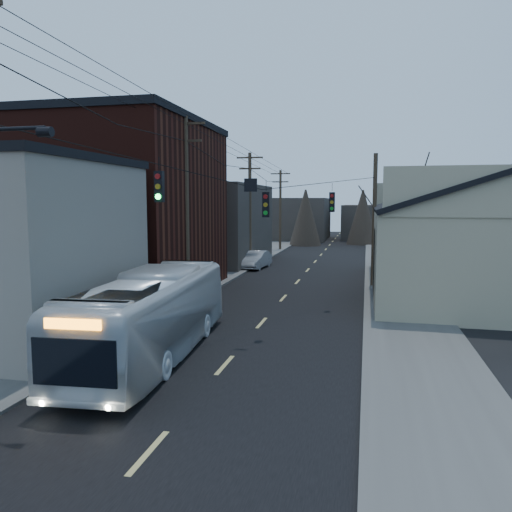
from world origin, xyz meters
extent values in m
plane|color=black|center=(0.00, 0.00, 0.00)|extent=(160.00, 160.00, 0.00)
cube|color=black|center=(0.00, 30.00, 0.01)|extent=(9.00, 110.00, 0.02)
cube|color=#474744|center=(-6.50, 30.00, 0.06)|extent=(4.00, 110.00, 0.12)
cube|color=#474744|center=(6.50, 30.00, 0.06)|extent=(4.00, 110.00, 0.12)
cube|color=slate|center=(-9.00, 9.00, 3.50)|extent=(8.00, 8.00, 7.00)
cube|color=black|center=(-10.00, 20.00, 5.00)|extent=(10.00, 12.00, 10.00)
cube|color=#352F2B|center=(-9.50, 36.00, 3.50)|extent=(9.00, 14.00, 7.00)
cube|color=gray|center=(13.00, 25.00, 2.50)|extent=(16.00, 20.00, 5.00)
cube|color=black|center=(9.00, 25.00, 6.30)|extent=(8.16, 20.60, 2.86)
cube|color=#352F2B|center=(-6.00, 65.00, 3.00)|extent=(10.00, 12.00, 6.00)
cube|color=#352F2B|center=(7.00, 70.00, 2.50)|extent=(12.00, 14.00, 5.00)
cone|color=black|center=(6.50, 20.00, 3.60)|extent=(0.40, 0.40, 7.20)
cylinder|color=#382B1E|center=(-5.00, 18.00, 5.00)|extent=(0.28, 0.28, 10.00)
cube|color=#382B1E|center=(-5.00, 18.00, 9.60)|extent=(2.20, 0.12, 0.12)
cylinder|color=#382B1E|center=(-5.00, 33.00, 4.75)|extent=(0.28, 0.28, 9.50)
cube|color=#382B1E|center=(-5.00, 33.00, 9.10)|extent=(2.20, 0.12, 0.12)
cylinder|color=#382B1E|center=(-5.00, 48.00, 4.50)|extent=(0.28, 0.28, 9.00)
cube|color=#382B1E|center=(-5.00, 48.00, 8.60)|extent=(2.20, 0.12, 0.12)
cylinder|color=#382B1E|center=(5.00, 25.00, 4.25)|extent=(0.28, 0.28, 8.50)
cube|color=black|center=(-2.00, 7.50, 5.95)|extent=(0.28, 0.20, 1.00)
cube|color=black|center=(0.60, 12.00, 5.35)|extent=(0.28, 0.20, 1.00)
cube|color=black|center=(2.80, 18.00, 5.45)|extent=(0.28, 0.20, 1.00)
imported|color=silver|center=(-2.70, 8.29, 1.51)|extent=(3.25, 11.01, 3.03)
imported|color=#93969A|center=(-4.30, 32.15, 0.72)|extent=(1.94, 4.50, 1.44)
camera|label=1|loc=(4.54, -7.61, 5.46)|focal=35.00mm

